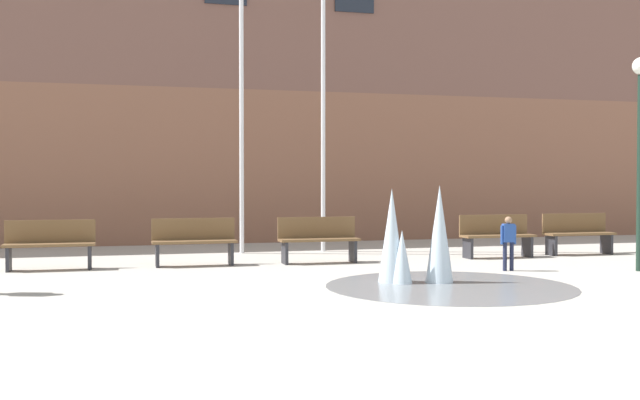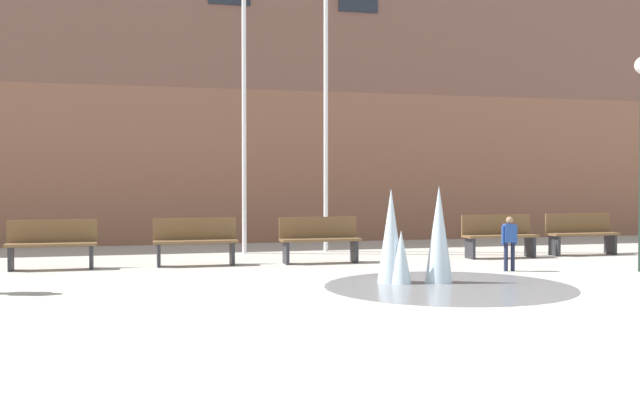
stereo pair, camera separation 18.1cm
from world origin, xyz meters
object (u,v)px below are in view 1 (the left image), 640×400
object	(u,v)px
child_with_pink_shirt	(508,239)
flagpole_right	(324,64)
park_bench_left_of_flagpoles	(50,244)
park_bench_far_right	(578,233)
park_bench_near_trashcan	(497,235)
park_bench_under_left_flagpole	(194,241)
park_bench_under_right_flagpole	(318,239)
flagpole_left	(243,62)

from	to	relation	value
child_with_pink_shirt	flagpole_right	distance (m)	6.32
park_bench_left_of_flagpoles	park_bench_far_right	distance (m)	11.09
park_bench_far_right	flagpole_right	world-z (taller)	flagpole_right
park_bench_far_right	flagpole_right	xyz separation A→B (m)	(-5.25, 2.20, 3.88)
park_bench_far_right	park_bench_near_trashcan	bearing A→B (deg)	-176.19
park_bench_near_trashcan	park_bench_far_right	xyz separation A→B (m)	(2.07, 0.14, 0.00)
park_bench_far_right	child_with_pink_shirt	world-z (taller)	child_with_pink_shirt
park_bench_near_trashcan	flagpole_right	size ratio (longest dim) A/B	0.19
park_bench_left_of_flagpoles	park_bench_far_right	world-z (taller)	same
park_bench_left_of_flagpoles	child_with_pink_shirt	world-z (taller)	child_with_pink_shirt
park_bench_under_left_flagpole	park_bench_under_right_flagpole	world-z (taller)	same
park_bench_under_right_flagpole	park_bench_far_right	bearing A→B (deg)	1.65
park_bench_under_right_flagpole	park_bench_left_of_flagpoles	bearing A→B (deg)	178.43
park_bench_left_of_flagpoles	park_bench_near_trashcan	world-z (taller)	same
child_with_pink_shirt	park_bench_far_right	bearing A→B (deg)	-135.52
park_bench_left_of_flagpoles	park_bench_far_right	bearing A→B (deg)	0.18
park_bench_left_of_flagpoles	child_with_pink_shirt	distance (m)	8.38
park_bench_left_of_flagpoles	flagpole_left	size ratio (longest dim) A/B	0.20
park_bench_under_left_flagpole	flagpole_right	world-z (taller)	flagpole_right
park_bench_near_trashcan	child_with_pink_shirt	bearing A→B (deg)	-113.40
park_bench_near_trashcan	flagpole_right	distance (m)	5.53
park_bench_under_left_flagpole	child_with_pink_shirt	size ratio (longest dim) A/B	1.62
flagpole_right	park_bench_under_right_flagpole	bearing A→B (deg)	-108.10
park_bench_far_right	flagpole_left	xyz separation A→B (m)	(-7.15, 2.20, 3.84)
park_bench_far_right	flagpole_right	bearing A→B (deg)	157.25
park_bench_under_right_flagpole	flagpole_left	xyz separation A→B (m)	(-1.13, 2.37, 3.84)
park_bench_left_of_flagpoles	park_bench_under_right_flagpole	xyz separation A→B (m)	(5.07, -0.14, 0.00)
child_with_pink_shirt	flagpole_left	size ratio (longest dim) A/B	0.12
park_bench_left_of_flagpoles	park_bench_near_trashcan	size ratio (longest dim) A/B	1.00
park_bench_near_trashcan	flagpole_left	distance (m)	6.79
child_with_pink_shirt	flagpole_left	world-z (taller)	flagpole_left
child_with_pink_shirt	park_bench_under_left_flagpole	bearing A→B (deg)	-16.77
park_bench_under_left_flagpole	park_bench_near_trashcan	world-z (taller)	same
park_bench_near_trashcan	park_bench_under_right_flagpole	bearing A→B (deg)	-179.48
park_bench_left_of_flagpoles	flagpole_right	distance (m)	7.36
park_bench_left_of_flagpoles	park_bench_near_trashcan	xyz separation A→B (m)	(9.02, -0.10, 0.00)
park_bench_under_left_flagpole	park_bench_far_right	bearing A→B (deg)	0.18
park_bench_near_trashcan	park_bench_far_right	distance (m)	2.08
park_bench_under_left_flagpole	flagpole_right	size ratio (longest dim) A/B	0.19
park_bench_under_left_flagpole	park_bench_far_right	world-z (taller)	same
park_bench_near_trashcan	park_bench_far_right	bearing A→B (deg)	3.81
child_with_pink_shirt	flagpole_right	xyz separation A→B (m)	(-2.21, 4.57, 3.78)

